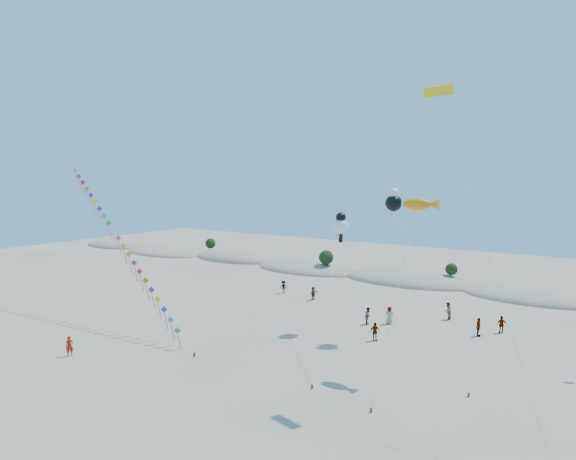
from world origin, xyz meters
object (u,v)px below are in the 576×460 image
Objects in this scene: kite_train at (119,240)px; parafoil_kite at (441,99)px; fish_kite at (420,205)px; flyer_foreground at (70,346)px.

kite_train is 1.22× the size of parafoil_kite.
fish_kite is 7.68m from parafoil_kite.
parafoil_kite reaches higher than flyer_foreground.
kite_train is at bearing -171.33° from fish_kite.
flyer_foreground is (-26.11, -10.53, -18.56)m from parafoil_kite.
parafoil_kite is at bearing -51.07° from fish_kite.
fish_kite is at bearing -31.43° from flyer_foreground.
parafoil_kite is at bearing -37.68° from flyer_foreground.
kite_train is 15.24× the size of flyer_foreground.
kite_train is 29.39m from fish_kite.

